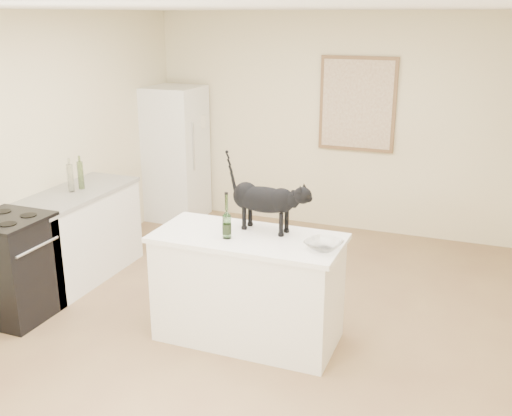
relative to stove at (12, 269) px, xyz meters
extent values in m
plane|color=#967B50|center=(1.95, 0.60, -0.45)|extent=(5.50, 5.50, 0.00)
plane|color=white|center=(1.95, 0.60, 2.15)|extent=(5.50, 5.50, 0.00)
plane|color=beige|center=(1.95, 3.35, 0.85)|extent=(4.50, 0.00, 4.50)
plane|color=beige|center=(-0.30, 0.60, 0.85)|extent=(0.00, 5.50, 5.50)
cube|color=white|center=(2.05, 0.40, -0.02)|extent=(1.44, 0.67, 0.86)
cube|color=white|center=(2.05, 0.40, 0.43)|extent=(1.50, 0.70, 0.04)
cube|color=white|center=(0.00, 0.90, -0.02)|extent=(0.60, 1.40, 0.86)
cube|color=gray|center=(0.00, 0.90, 0.43)|extent=(0.62, 1.44, 0.04)
cube|color=black|center=(0.00, 0.00, 0.00)|extent=(0.60, 0.60, 0.90)
cube|color=white|center=(0.00, 2.95, 0.40)|extent=(0.68, 0.68, 1.70)
cube|color=brown|center=(2.25, 3.32, 1.10)|extent=(0.90, 0.03, 1.10)
cube|color=beige|center=(2.25, 3.30, 1.10)|extent=(0.82, 0.00, 1.02)
cylinder|color=#2B5D25|center=(1.92, 0.30, 0.61)|extent=(0.09, 0.09, 0.32)
imported|color=white|center=(2.68, 0.34, 0.48)|extent=(0.33, 0.33, 0.07)
cube|color=white|center=(0.34, 3.07, 0.81)|extent=(0.03, 0.12, 0.16)
cylinder|color=#274818|center=(0.01, 1.02, 0.59)|extent=(0.06, 0.06, 0.28)
cylinder|color=#96A094|center=(-0.02, 0.91, 0.59)|extent=(0.06, 0.06, 0.27)
camera|label=1|loc=(3.72, -3.68, 2.11)|focal=42.05mm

